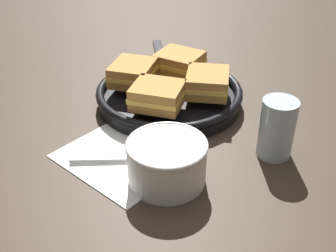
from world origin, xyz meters
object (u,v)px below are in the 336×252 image
object	(u,v)px
drinking_glass	(277,128)
spoon	(135,159)
sandwich_far_left	(179,62)
skillet	(169,95)
sandwich_near_left	(158,95)
sandwich_far_right	(133,73)
sandwich_near_right	(207,83)
soup_bowl	(167,159)

from	to	relation	value
drinking_glass	spoon	bearing A→B (deg)	-137.40
sandwich_far_left	drinking_glass	bearing A→B (deg)	-21.32
skillet	sandwich_near_left	distance (m)	0.10
skillet	sandwich_near_left	size ratio (longest dim) A/B	3.09
sandwich_near_left	sandwich_far_right	xyz separation A→B (m)	(-0.11, 0.05, 0.00)
skillet	sandwich_far_right	bearing A→B (deg)	-158.42
spoon	sandwich_near_left	size ratio (longest dim) A/B	1.13
sandwich_far_left	sandwich_far_right	xyz separation A→B (m)	(-0.05, -0.11, 0.00)
sandwich_near_left	sandwich_near_right	xyz separation A→B (m)	(0.05, 0.11, 0.00)
sandwich_far_left	drinking_glass	world-z (taller)	drinking_glass
soup_bowl	skillet	size ratio (longest dim) A/B	0.35
drinking_glass	skillet	bearing A→B (deg)	171.81
sandwich_far_right	drinking_glass	world-z (taller)	drinking_glass
skillet	sandwich_far_left	distance (m)	0.09
sandwich_near_right	skillet	bearing A→B (deg)	-161.10
soup_bowl	sandwich_near_right	distance (m)	0.26
soup_bowl	sandwich_near_right	size ratio (longest dim) A/B	1.04
spoon	drinking_glass	size ratio (longest dim) A/B	1.27
sandwich_near_right	sandwich_far_left	distance (m)	0.12
spoon	skillet	bearing A→B (deg)	71.97
soup_bowl	sandwich_near_left	xyz separation A→B (m)	(-0.13, 0.14, 0.02)
sandwich_near_left	sandwich_far_right	distance (m)	0.12
soup_bowl	sandwich_near_right	world-z (taller)	sandwich_near_right
sandwich_far_left	drinking_glass	size ratio (longest dim) A/B	0.99
sandwich_near_left	sandwich_near_right	bearing A→B (deg)	65.23
soup_bowl	sandwich_far_right	bearing A→B (deg)	141.32
sandwich_far_left	sandwich_near_right	bearing A→B (deg)	-24.77
sandwich_far_left	drinking_glass	xyz separation A→B (m)	(0.30, -0.12, -0.01)
sandwich_far_left	spoon	bearing A→B (deg)	-69.47
sandwich_near_left	sandwich_far_right	bearing A→B (deg)	155.23
drinking_glass	sandwich_near_right	bearing A→B (deg)	160.72
sandwich_near_left	sandwich_far_right	size ratio (longest dim) A/B	1.00
drinking_glass	sandwich_far_left	bearing A→B (deg)	158.68
soup_bowl	sandwich_far_right	size ratio (longest dim) A/B	1.08
sandwich_near_right	drinking_glass	size ratio (longest dim) A/B	1.18
skillet	sandwich_near_right	distance (m)	0.10
soup_bowl	drinking_glass	distance (m)	0.22
sandwich_near_left	sandwich_near_right	world-z (taller)	same
skillet	sandwich_near_left	world-z (taller)	sandwich_near_left
sandwich_near_left	spoon	bearing A→B (deg)	-69.12
sandwich_near_right	spoon	bearing A→B (deg)	-89.85
soup_bowl	drinking_glass	bearing A→B (deg)	57.55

